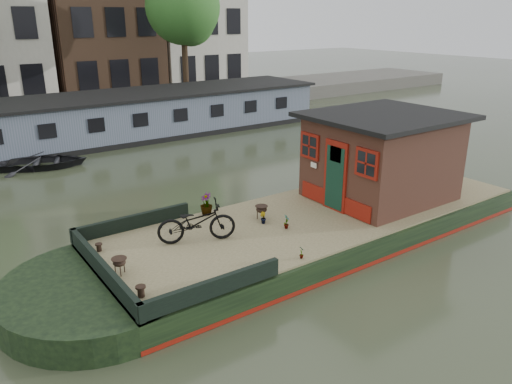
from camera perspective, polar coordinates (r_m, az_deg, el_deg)
ground at (r=13.63m, az=7.43°, el=-4.92°), size 120.00×120.00×0.00m
houseboat_hull at (r=12.72m, az=3.02°, el=-5.27°), size 14.01×4.02×0.60m
houseboat_deck at (r=13.39m, az=7.54°, el=-2.49°), size 11.80×3.80×0.05m
bow_bulwark at (r=10.79m, az=-12.86°, el=-7.30°), size 3.00×4.00×0.35m
cabin at (r=14.51m, az=14.16°, el=4.04°), size 4.00×3.50×2.42m
bicycle at (r=11.55m, az=-6.82°, el=-3.45°), size 1.91×1.23×0.95m
potted_plant_a at (r=12.27m, az=3.50°, el=-3.37°), size 0.23×0.24×0.38m
potted_plant_b at (r=12.57m, az=0.80°, el=-2.97°), size 0.15×0.18×0.29m
potted_plant_d at (r=13.14m, az=-5.71°, el=-1.35°), size 0.34×0.34×0.59m
potted_plant_e at (r=10.85m, az=5.25°, el=-6.88°), size 0.12×0.16×0.29m
brazier_front at (r=12.79m, az=0.63°, el=-2.36°), size 0.43×0.43×0.37m
brazier_rear at (r=10.54m, az=-15.31°, el=-8.17°), size 0.41×0.41×0.36m
bollard_port at (r=11.68m, az=-17.51°, el=-6.05°), size 0.16×0.16×0.18m
bollard_stbd at (r=9.69m, az=-13.02°, el=-11.01°), size 0.20×0.20×0.22m
dinghy at (r=21.15m, az=-23.33°, el=3.51°), size 3.97×3.41×0.69m
far_houseboat at (r=24.99m, az=-14.82°, el=8.20°), size 20.40×4.40×2.11m
quay at (r=31.17m, az=-19.12°, el=8.95°), size 60.00×6.00×0.90m
tree_right at (r=31.71m, az=-8.18°, el=19.87°), size 4.40×4.40×7.40m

